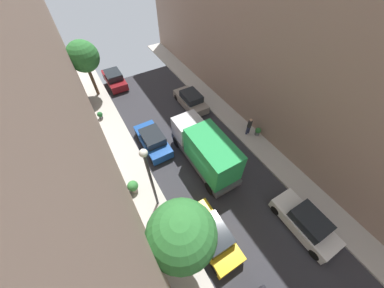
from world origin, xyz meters
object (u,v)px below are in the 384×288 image
at_px(street_tree_2, 182,235).
at_px(parked_car_left_3, 153,140).
at_px(delivery_truck, 206,150).
at_px(parked_car_right_1, 306,222).
at_px(street_tree_0, 83,57).
at_px(potted_plant_2, 133,186).
at_px(lamp_post, 149,173).
at_px(potted_plant_1, 166,262).
at_px(potted_plant_0, 258,131).
at_px(parked_car_left_4, 114,79).
at_px(parked_car_left_2, 212,235).
at_px(parked_car_right_2, 191,100).
at_px(pedestrian, 249,126).
at_px(potted_plant_3, 100,115).

bearing_deg(street_tree_2, parked_car_left_3, 77.32).
height_order(parked_car_left_3, delivery_truck, delivery_truck).
height_order(delivery_truck, street_tree_2, street_tree_2).
xyz_separation_m(parked_car_right_1, street_tree_0, (-7.61, 20.66, 3.56)).
bearing_deg(street_tree_0, potted_plant_2, -93.22).
distance_m(parked_car_right_1, street_tree_0, 22.30).
relative_size(delivery_truck, lamp_post, 1.14).
bearing_deg(parked_car_left_3, potted_plant_1, -109.21).
height_order(potted_plant_0, lamp_post, lamp_post).
height_order(parked_car_left_4, lamp_post, lamp_post).
relative_size(street_tree_0, potted_plant_0, 7.36).
bearing_deg(street_tree_2, potted_plant_0, 27.32).
distance_m(parked_car_left_4, potted_plant_0, 16.45).
distance_m(parked_car_left_4, potted_plant_1, 19.46).
relative_size(potted_plant_0, potted_plant_1, 1.03).
distance_m(parked_car_left_3, lamp_post, 6.22).
distance_m(parked_car_left_3, street_tree_2, 9.90).
bearing_deg(delivery_truck, parked_car_left_2, -118.49).
height_order(parked_car_left_2, street_tree_2, street_tree_2).
relative_size(potted_plant_1, lamp_post, 0.13).
bearing_deg(parked_car_right_2, parked_car_left_4, 125.30).
distance_m(pedestrian, potted_plant_1, 12.11).
bearing_deg(delivery_truck, parked_car_right_2, 68.22).
xyz_separation_m(parked_car_left_2, parked_car_left_4, (0.00, 19.36, 0.00)).
xyz_separation_m(street_tree_2, potted_plant_3, (-0.95, 14.48, -3.99)).
relative_size(parked_car_left_4, parked_car_right_1, 1.00).
xyz_separation_m(potted_plant_0, potted_plant_1, (-11.35, -5.06, -0.01)).
xyz_separation_m(parked_car_left_2, parked_car_right_1, (5.40, -2.33, 0.00)).
distance_m(delivery_truck, potted_plant_0, 5.79).
relative_size(parked_car_left_4, pedestrian, 2.44).
bearing_deg(parked_car_left_4, parked_car_right_1, -76.02).
bearing_deg(lamp_post, potted_plant_3, 95.70).
relative_size(parked_car_right_1, pedestrian, 2.44).
xyz_separation_m(parked_car_left_2, street_tree_2, (-2.00, -0.16, 3.83)).
bearing_deg(parked_car_left_3, pedestrian, -21.27).
xyz_separation_m(parked_car_left_4, parked_car_right_2, (5.40, -7.63, 0.00)).
bearing_deg(potted_plant_3, pedestrian, -38.81).
bearing_deg(potted_plant_3, lamp_post, -84.30).
relative_size(parked_car_left_4, street_tree_2, 0.71).
relative_size(parked_car_left_2, potted_plant_3, 5.75).
height_order(parked_car_left_2, parked_car_left_4, same).
distance_m(pedestrian, street_tree_2, 11.89).
relative_size(pedestrian, potted_plant_1, 2.32).
xyz_separation_m(parked_car_left_3, lamp_post, (-1.90, -4.97, 3.23)).
relative_size(parked_car_left_4, potted_plant_1, 5.67).
distance_m(parked_car_left_2, pedestrian, 9.63).
bearing_deg(parked_car_left_2, parked_car_left_4, 90.00).
height_order(parked_car_right_2, street_tree_0, street_tree_0).
distance_m(parked_car_left_4, parked_car_right_2, 9.34).
xyz_separation_m(street_tree_0, potted_plant_2, (-0.72, -12.80, -3.59)).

